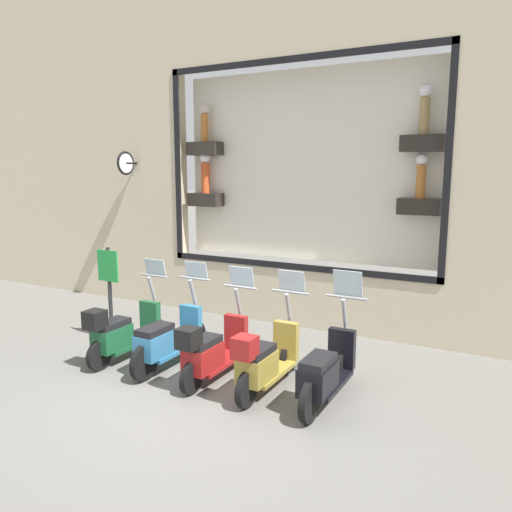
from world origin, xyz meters
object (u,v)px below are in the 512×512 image
object	(u,v)px
scooter_black_0	(326,372)
scooter_teal_3	(167,341)
scooter_red_2	(211,351)
scooter_olive_1	(264,360)
shop_sign_post	(110,292)
scooter_green_4	(121,332)

from	to	relation	value
scooter_black_0	scooter_teal_3	bearing A→B (deg)	90.05
scooter_black_0	scooter_red_2	xyz separation A→B (m)	(-0.07, 1.74, 0.01)
scooter_black_0	scooter_olive_1	world-z (taller)	scooter_black_0
scooter_black_0	scooter_red_2	world-z (taller)	scooter_black_0
scooter_black_0	scooter_olive_1	xyz separation A→B (m)	(-0.07, 0.87, 0.02)
scooter_olive_1	shop_sign_post	size ratio (longest dim) A/B	1.04
scooter_olive_1	shop_sign_post	bearing A→B (deg)	80.98
scooter_green_4	scooter_red_2	bearing A→B (deg)	-90.05
scooter_green_4	shop_sign_post	world-z (taller)	shop_sign_post
scooter_teal_3	scooter_olive_1	bearing A→B (deg)	-92.19
scooter_teal_3	scooter_green_4	bearing A→B (deg)	94.71
scooter_olive_1	shop_sign_post	distance (m)	3.43
scooter_red_2	scooter_teal_3	distance (m)	0.87
shop_sign_post	scooter_black_0	bearing A→B (deg)	-96.28
scooter_red_2	scooter_green_4	xyz separation A→B (m)	(0.00, 1.74, 0.00)
scooter_olive_1	scooter_teal_3	size ratio (longest dim) A/B	0.99
scooter_red_2	shop_sign_post	world-z (taller)	shop_sign_post
scooter_olive_1	scooter_green_4	xyz separation A→B (m)	(-0.00, 2.60, -0.01)
scooter_green_4	scooter_black_0	bearing A→B (deg)	-88.79
scooter_olive_1	shop_sign_post	world-z (taller)	shop_sign_post
scooter_black_0	scooter_green_4	size ratio (longest dim) A/B	1.01
scooter_olive_1	scooter_teal_3	xyz separation A→B (m)	(0.07, 1.74, -0.02)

